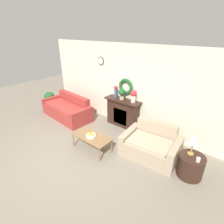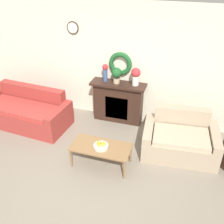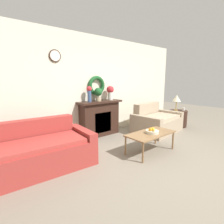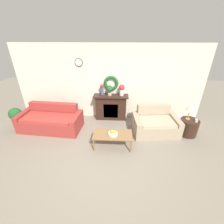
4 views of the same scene
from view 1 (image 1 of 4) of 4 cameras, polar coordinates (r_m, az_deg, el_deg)
ground_plane at (r=4.93m, az=-13.28°, el=-13.78°), size 16.00×16.00×0.00m
wall_back at (r=5.85m, az=4.34°, el=8.32°), size 6.80×0.16×2.70m
fireplace at (r=5.96m, az=3.54°, el=-0.19°), size 1.26×0.41×0.97m
couch_left at (r=6.85m, az=-14.34°, el=0.81°), size 2.11×1.07×0.83m
loveseat_right at (r=4.81m, az=12.62°, el=-10.42°), size 1.52×1.10×0.83m
coffee_table at (r=4.85m, az=-6.67°, el=-8.21°), size 1.11×0.55×0.43m
fruit_bowl at (r=4.78m, az=-6.88°, el=-7.57°), size 0.27×0.27×0.12m
side_table_by_loveseat at (r=4.49m, az=24.25°, el=-15.75°), size 0.57×0.57×0.53m
table_lamp at (r=4.17m, az=25.18°, el=-8.02°), size 0.27×0.27×0.52m
mug at (r=4.21m, az=26.30°, el=-13.80°), size 0.09×0.09×0.09m
vase_on_mantel_left at (r=5.88m, az=1.25°, el=7.00°), size 0.14×0.14×0.40m
vase_on_mantel_right at (r=5.50m, az=7.01°, el=5.41°), size 0.21×0.21×0.40m
potted_plant_on_mantel at (r=5.71m, az=3.26°, el=6.20°), size 0.22×0.22×0.36m
potted_plant_floor_by_couch at (r=7.82m, az=-19.66°, el=4.10°), size 0.43×0.43×0.71m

